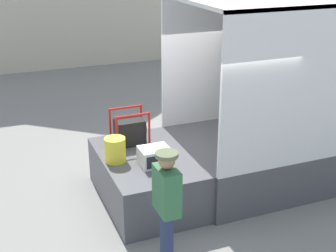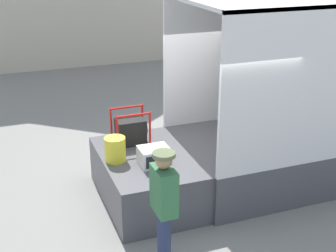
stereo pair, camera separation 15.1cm
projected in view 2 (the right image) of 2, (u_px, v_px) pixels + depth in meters
name	position (u px, v px, depth m)	size (l,w,h in m)	color
ground_plane	(186.00, 192.00, 8.03)	(160.00, 160.00, 0.00)	gray
tailgate_deck	(147.00, 178.00, 7.65)	(1.42, 2.15, 0.80)	#4C4C51
microwave	(154.00, 156.00, 7.17)	(0.46, 0.39, 0.28)	white
portable_generator	(131.00, 131.00, 7.91)	(0.59, 0.45, 0.60)	black
orange_bucket	(115.00, 149.00, 7.28)	(0.33, 0.33, 0.39)	yellow
worker_person	(164.00, 198.00, 5.92)	(0.29, 0.44, 1.62)	navy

